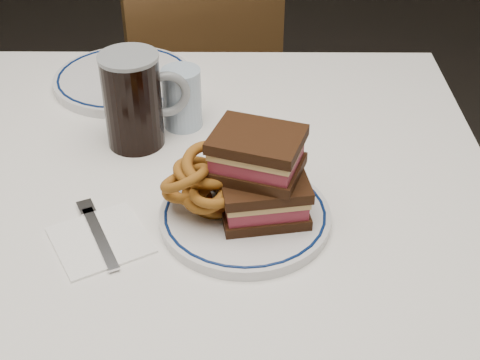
{
  "coord_description": "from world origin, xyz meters",
  "views": [
    {
      "loc": [
        0.21,
        -0.94,
        1.4
      ],
      "look_at": [
        0.21,
        -0.15,
        0.82
      ],
      "focal_mm": 50.0,
      "sensor_mm": 36.0,
      "label": 1
    }
  ],
  "objects_px": {
    "main_plate": "(245,216)",
    "beer_mug": "(135,99)",
    "chair_far": "(194,86)",
    "reuben_sandwich": "(260,175)",
    "far_plate": "(124,79)"
  },
  "relations": [
    {
      "from": "chair_far",
      "to": "reuben_sandwich",
      "type": "bearing_deg",
      "value": -79.6
    },
    {
      "from": "chair_far",
      "to": "main_plate",
      "type": "bearing_deg",
      "value": -81.01
    },
    {
      "from": "main_plate",
      "to": "reuben_sandwich",
      "type": "height_order",
      "value": "reuben_sandwich"
    },
    {
      "from": "main_plate",
      "to": "beer_mug",
      "type": "relative_size",
      "value": 1.53
    },
    {
      "from": "far_plate",
      "to": "beer_mug",
      "type": "bearing_deg",
      "value": -74.99
    },
    {
      "from": "beer_mug",
      "to": "far_plate",
      "type": "xyz_separation_m",
      "value": [
        -0.06,
        0.22,
        -0.08
      ]
    },
    {
      "from": "beer_mug",
      "to": "reuben_sandwich",
      "type": "bearing_deg",
      "value": -45.49
    },
    {
      "from": "chair_far",
      "to": "beer_mug",
      "type": "bearing_deg",
      "value": -93.84
    },
    {
      "from": "chair_far",
      "to": "far_plate",
      "type": "relative_size",
      "value": 3.22
    },
    {
      "from": "chair_far",
      "to": "beer_mug",
      "type": "height_order",
      "value": "beer_mug"
    },
    {
      "from": "main_plate",
      "to": "beer_mug",
      "type": "distance_m",
      "value": 0.3
    },
    {
      "from": "far_plate",
      "to": "chair_far",
      "type": "bearing_deg",
      "value": 77.37
    },
    {
      "from": "reuben_sandwich",
      "to": "far_plate",
      "type": "relative_size",
      "value": 0.56
    },
    {
      "from": "reuben_sandwich",
      "to": "beer_mug",
      "type": "distance_m",
      "value": 0.3
    },
    {
      "from": "main_plate",
      "to": "beer_mug",
      "type": "xyz_separation_m",
      "value": [
        -0.19,
        0.22,
        0.08
      ]
    }
  ]
}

